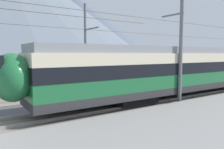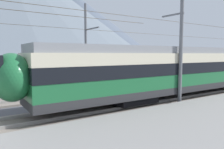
{
  "view_description": "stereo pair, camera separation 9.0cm",
  "coord_description": "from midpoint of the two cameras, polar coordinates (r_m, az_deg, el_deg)",
  "views": [
    {
      "loc": [
        0.93,
        -9.86,
        3.34
      ],
      "look_at": [
        9.1,
        2.33,
        1.97
      ],
      "focal_mm": 34.98,
      "sensor_mm": 36.0,
      "label": 1
    },
    {
      "loc": [
        1.01,
        -9.91,
        3.34
      ],
      "look_at": [
        9.1,
        2.33,
        1.97
      ],
      "focal_mm": 34.98,
      "sensor_mm": 36.0,
      "label": 2
    }
  ],
  "objects": [
    {
      "name": "catenary_mast_far_side",
      "position": [
        20.71,
        -6.51,
        7.59
      ],
      "size": [
        46.93,
        2.61,
        8.03
      ],
      "color": "slate",
      "rests_on": "ground"
    },
    {
      "name": "mountain_right_ridge",
      "position": [
        243.93,
        -10.4,
        12.65
      ],
      "size": [
        179.77,
        179.77,
        69.56
      ],
      "primitive_type": "cone",
      "color": "#515B6B",
      "rests_on": "ground"
    },
    {
      "name": "train_near_platform",
      "position": [
        21.53,
        26.21,
        1.84
      ],
      "size": [
        35.29,
        2.86,
        4.27
      ],
      "color": "#2D2D30",
      "rests_on": "track_near"
    },
    {
      "name": "catenary_mast_mid",
      "position": [
        14.93,
        17.44,
        7.86
      ],
      "size": [
        46.93,
        1.83,
        7.77
      ],
      "color": "slate",
      "rests_on": "ground"
    },
    {
      "name": "train_far_track",
      "position": [
        31.87,
        25.75,
        2.81
      ],
      "size": [
        31.73,
        2.96,
        4.27
      ],
      "color": "#2D2D30",
      "rests_on": "track_far"
    },
    {
      "name": "mountain_central_peak",
      "position": [
        188.74,
        -27.12,
        16.44
      ],
      "size": [
        219.17,
        219.17,
        83.07
      ],
      "primitive_type": "cone",
      "color": "slate",
      "rests_on": "ground"
    }
  ]
}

